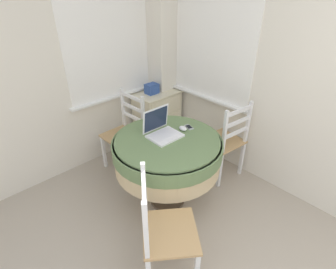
% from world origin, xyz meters
% --- Properties ---
extents(corner_room_shell, '(4.12, 4.78, 2.55)m').
position_xyz_m(corner_room_shell, '(1.05, 1.83, 1.28)').
color(corner_room_shell, silver).
rests_on(corner_room_shell, ground_plane).
extents(round_dining_table, '(1.03, 1.03, 0.76)m').
position_xyz_m(round_dining_table, '(0.82, 1.72, 0.62)').
color(round_dining_table, '#4C3D2D').
rests_on(round_dining_table, ground_plane).
extents(laptop, '(0.30, 0.27, 0.25)m').
position_xyz_m(laptop, '(0.83, 1.81, 0.81)').
color(laptop, white).
rests_on(laptop, round_dining_table).
extents(computer_mouse, '(0.06, 0.09, 0.04)m').
position_xyz_m(computer_mouse, '(1.04, 1.73, 0.78)').
color(computer_mouse, white).
rests_on(computer_mouse, round_dining_table).
extents(cell_phone, '(0.08, 0.11, 0.01)m').
position_xyz_m(cell_phone, '(1.12, 1.73, 0.76)').
color(cell_phone, '#B2B7BC').
rests_on(cell_phone, round_dining_table).
extents(dining_chair_near_back_window, '(0.41, 0.43, 0.94)m').
position_xyz_m(dining_chair_near_back_window, '(0.88, 2.50, 0.46)').
color(dining_chair_near_back_window, tan).
rests_on(dining_chair_near_back_window, ground_plane).
extents(dining_chair_near_right_window, '(0.46, 0.43, 0.94)m').
position_xyz_m(dining_chair_near_right_window, '(1.59, 1.60, 0.46)').
color(dining_chair_near_right_window, tan).
rests_on(dining_chair_near_right_window, ground_plane).
extents(dining_chair_camera_near, '(0.57, 0.57, 0.94)m').
position_xyz_m(dining_chair_camera_near, '(0.27, 1.17, 0.46)').
color(dining_chair_camera_near, tan).
rests_on(dining_chair_camera_near, ground_plane).
extents(corner_cabinet, '(0.59, 0.41, 0.74)m').
position_xyz_m(corner_cabinet, '(1.54, 2.69, 0.37)').
color(corner_cabinet, beige).
rests_on(corner_cabinet, ground_plane).
extents(storage_box, '(0.16, 0.13, 0.13)m').
position_xyz_m(storage_box, '(1.47, 2.71, 0.80)').
color(storage_box, '#2D4C93').
rests_on(storage_box, corner_cabinet).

